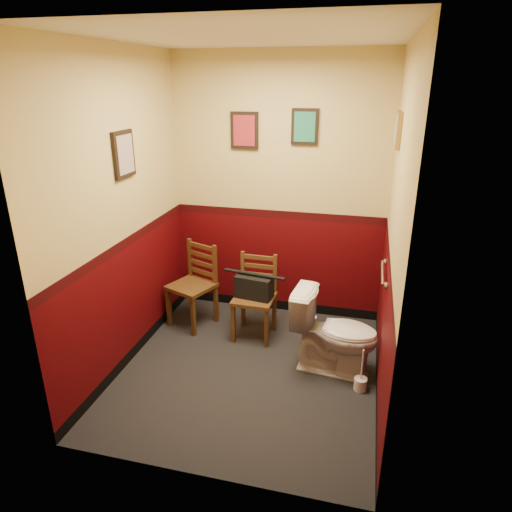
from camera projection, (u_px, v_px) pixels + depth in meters
The scene contains 17 objects.
floor at pixel (249, 370), 4.07m from camera, with size 2.20×2.40×0.00m, color black.
ceiling at pixel (247, 36), 3.09m from camera, with size 2.20×2.40×0.00m, color silver.
wall_back at pixel (278, 192), 4.67m from camera, with size 2.20×2.70×0.00m, color #3D0407.
wall_front at pixel (192, 290), 2.50m from camera, with size 2.20×2.70×0.00m, color #3D0407.
wall_left at pixel (122, 216), 3.83m from camera, with size 2.40×2.70×0.00m, color #3D0407.
wall_right at pixel (393, 237), 3.33m from camera, with size 2.40×2.70×0.00m, color #3D0407.
grab_bar at pixel (383, 273), 3.71m from camera, with size 0.05×0.56×0.06m.
framed_print_back_a at pixel (244, 131), 4.51m from camera, with size 0.28×0.04×0.36m.
framed_print_back_b at pixel (305, 127), 4.36m from camera, with size 0.26×0.04×0.34m.
framed_print_left at pixel (124, 154), 3.73m from camera, with size 0.04×0.30×0.38m.
framed_print_right at pixel (398, 130), 3.63m from camera, with size 0.04×0.34×0.28m.
toilet at pixel (335, 333), 3.95m from camera, with size 0.42×0.75×0.74m, color white.
toilet_brush at pixel (360, 383), 3.80m from camera, with size 0.11×0.11×0.38m.
chair_left at pixel (194, 285), 4.72m from camera, with size 0.53×0.53×0.87m.
chair_right at pixel (255, 297), 4.50m from camera, with size 0.40×0.40×0.83m.
handbag at pixel (254, 286), 4.42m from camera, with size 0.38×0.23×0.26m.
tp_stack at pixel (307, 317), 4.81m from camera, with size 0.21×0.11×0.18m.
Camera 1 is at (0.89, -3.31, 2.43)m, focal length 32.00 mm.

